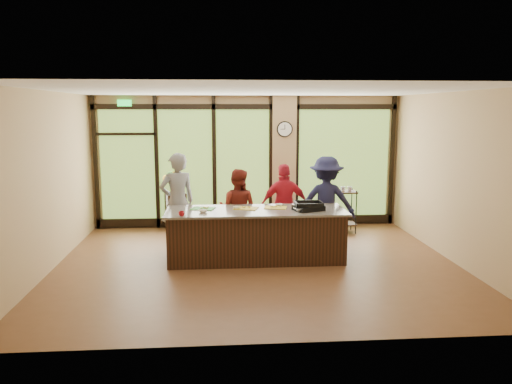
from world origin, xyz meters
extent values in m
plane|color=brown|center=(0.00, 0.00, 0.00)|extent=(7.00, 7.00, 0.00)
plane|color=white|center=(0.00, 0.00, 3.00)|extent=(7.00, 7.00, 0.00)
plane|color=tan|center=(0.00, 3.00, 1.50)|extent=(7.00, 0.00, 7.00)
plane|color=tan|center=(-3.50, 0.00, 1.50)|extent=(0.00, 6.00, 6.00)
plane|color=tan|center=(3.50, 0.00, 1.50)|extent=(0.00, 6.00, 6.00)
cube|color=tan|center=(0.85, 2.94, 1.50)|extent=(0.55, 0.12, 3.00)
cube|color=black|center=(0.00, 2.95, 2.75)|extent=(6.90, 0.08, 0.12)
cube|color=black|center=(0.00, 2.95, 0.12)|extent=(6.90, 0.08, 0.20)
cube|color=#19D83F|center=(-2.70, 2.90, 2.83)|extent=(0.30, 0.04, 0.14)
cube|color=#486F26|center=(-2.70, 2.97, 1.45)|extent=(1.20, 0.02, 2.50)
cube|color=#486F26|center=(-1.40, 2.97, 1.45)|extent=(1.20, 0.02, 2.50)
cube|color=#486F26|center=(-0.10, 2.97, 1.45)|extent=(1.20, 0.02, 2.50)
cube|color=#486F26|center=(2.25, 2.97, 1.45)|extent=(2.10, 0.02, 2.50)
cube|color=black|center=(-3.40, 2.95, 1.50)|extent=(0.08, 0.08, 3.00)
cube|color=black|center=(-2.05, 2.95, 1.50)|extent=(0.08, 0.08, 3.00)
cube|color=black|center=(-0.75, 2.95, 1.50)|extent=(0.08, 0.08, 3.00)
cube|color=black|center=(0.55, 2.95, 1.50)|extent=(0.08, 0.08, 3.00)
cube|color=black|center=(1.15, 2.95, 1.50)|extent=(0.08, 0.08, 3.00)
cube|color=black|center=(3.40, 2.95, 1.50)|extent=(0.08, 0.08, 3.00)
cube|color=black|center=(0.00, 0.30, 0.44)|extent=(3.10, 1.00, 0.88)
cube|color=slate|center=(0.00, 0.30, 0.90)|extent=(3.20, 1.10, 0.04)
cylinder|color=black|center=(0.85, 2.87, 2.25)|extent=(0.36, 0.04, 0.36)
cylinder|color=white|center=(0.85, 2.85, 2.25)|extent=(0.31, 0.01, 0.31)
cube|color=black|center=(0.85, 2.85, 2.30)|extent=(0.01, 0.00, 0.11)
cube|color=black|center=(0.80, 2.85, 2.25)|extent=(0.09, 0.00, 0.01)
imported|color=slate|center=(-1.45, 1.05, 0.94)|extent=(0.81, 0.69, 1.89)
imported|color=maroon|center=(-0.30, 1.08, 0.78)|extent=(0.91, 0.80, 1.57)
imported|color=#B51B2D|center=(0.63, 1.16, 0.82)|extent=(0.99, 0.46, 1.65)
imported|color=#191A38|center=(1.45, 1.13, 0.89)|extent=(1.25, 0.86, 1.79)
cube|color=black|center=(0.93, 0.19, 0.96)|extent=(0.59, 0.53, 0.09)
imported|color=silver|center=(0.79, 0.11, 0.96)|extent=(0.31, 0.31, 0.07)
cube|color=green|center=(-0.95, 0.46, 0.93)|extent=(0.46, 0.39, 0.01)
cube|color=gold|center=(-0.17, 0.43, 0.93)|extent=(0.48, 0.41, 0.01)
cube|color=gold|center=(0.37, 0.45, 0.93)|extent=(0.45, 0.37, 0.01)
imported|color=white|center=(-0.94, 0.14, 0.94)|extent=(0.17, 0.17, 0.05)
imported|color=white|center=(-0.34, 0.42, 0.94)|extent=(0.16, 0.16, 0.04)
imported|color=white|center=(0.47, 0.67, 0.94)|extent=(0.13, 0.13, 0.03)
imported|color=#A9101A|center=(-1.29, -0.13, 0.96)|extent=(0.11, 0.11, 0.08)
cube|color=black|center=(-1.63, 2.72, 0.42)|extent=(0.52, 0.52, 0.84)
imported|color=#9A7A54|center=(-1.63, 2.72, 0.96)|extent=(0.30, 0.30, 0.24)
cube|color=black|center=(1.97, 2.20, 0.19)|extent=(0.75, 0.43, 0.03)
cube|color=black|center=(1.97, 2.20, 0.91)|extent=(0.75, 0.43, 0.03)
cylinder|color=black|center=(1.63, 2.01, 0.48)|extent=(0.03, 0.03, 0.96)
cylinder|color=black|center=(2.32, 2.01, 0.48)|extent=(0.03, 0.03, 0.96)
cylinder|color=black|center=(1.63, 2.40, 0.48)|extent=(0.03, 0.03, 0.96)
cylinder|color=black|center=(2.32, 2.40, 0.48)|extent=(0.03, 0.03, 0.96)
imported|color=silver|center=(1.74, 2.20, 0.97)|extent=(0.11, 0.11, 0.10)
imported|color=silver|center=(1.90, 2.20, 0.97)|extent=(0.11, 0.11, 0.10)
imported|color=silver|center=(2.06, 2.20, 0.97)|extent=(0.11, 0.11, 0.10)
imported|color=silver|center=(2.21, 2.20, 0.97)|extent=(0.11, 0.11, 0.10)
camera|label=1|loc=(-0.67, -8.40, 2.69)|focal=35.00mm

